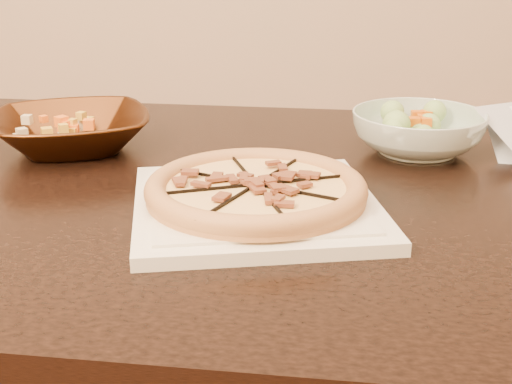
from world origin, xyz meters
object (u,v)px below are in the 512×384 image
bronze_bowl (72,131)px  salad_bowl (418,132)px  pizza (256,189)px  plate (256,205)px  dining_table (188,234)px

bronze_bowl → salad_bowl: 0.60m
bronze_bowl → salad_bowl: (0.60, 0.00, 0.00)m
pizza → bronze_bowl: 0.44m
plate → pizza: 0.02m
dining_table → bronze_bowl: 0.29m
dining_table → pizza: pizza is taller
dining_table → plate: size_ratio=4.30×
plate → pizza: size_ratio=1.25×
dining_table → bronze_bowl: (-0.22, 0.15, 0.12)m
pizza → salad_bowl: bearing=47.1°
pizza → bronze_bowl: (-0.33, 0.28, -0.00)m
bronze_bowl → dining_table: bearing=-35.3°
plate → pizza: bearing=38.9°
pizza → bronze_bowl: size_ratio=1.13×
salad_bowl → plate: bearing=-132.9°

